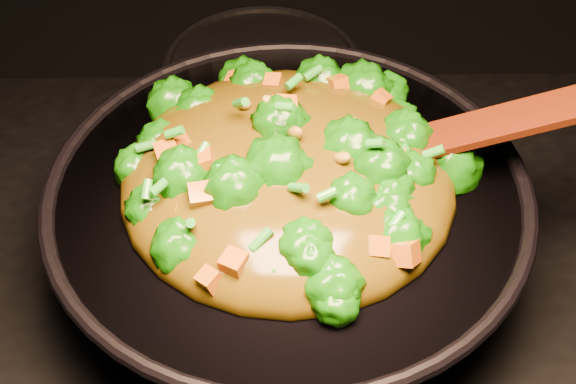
{
  "coord_description": "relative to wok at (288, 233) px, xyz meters",
  "views": [
    {
      "loc": [
        0.11,
        -0.41,
        1.56
      ],
      "look_at": [
        0.12,
        0.13,
        1.01
      ],
      "focal_mm": 50.0,
      "sensor_mm": 36.0,
      "label": 1
    }
  ],
  "objects": [
    {
      "name": "wok",
      "position": [
        0.0,
        0.0,
        0.0
      ],
      "size": [
        0.57,
        0.57,
        0.12
      ],
      "primitive_type": null,
      "rotation": [
        0.0,
        0.0,
        -0.35
      ],
      "color": "black",
      "rests_on": "stovetop"
    },
    {
      "name": "stir_fry",
      "position": [
        0.0,
        0.0,
        0.12
      ],
      "size": [
        0.4,
        0.4,
        0.11
      ],
      "primitive_type": null,
      "rotation": [
        0.0,
        0.0,
        0.35
      ],
      "color": "#166907",
      "rests_on": "wok"
    },
    {
      "name": "spatula",
      "position": [
        0.16,
        0.02,
        0.11
      ],
      "size": [
        0.27,
        0.06,
        0.11
      ],
      "primitive_type": "cube",
      "rotation": [
        0.0,
        -0.38,
        -0.07
      ],
      "color": "#3B1605",
      "rests_on": "wok"
    },
    {
      "name": "back_pot",
      "position": [
        -0.03,
        0.2,
        -0.0
      ],
      "size": [
        0.28,
        0.28,
        0.12
      ],
      "primitive_type": "cylinder",
      "rotation": [
        0.0,
        0.0,
        -0.37
      ],
      "color": "black",
      "rests_on": "stovetop"
    }
  ]
}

